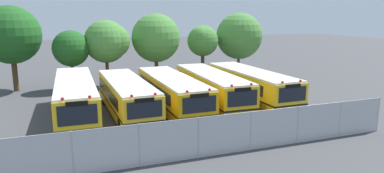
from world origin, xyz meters
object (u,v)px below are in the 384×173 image
tree_1 (71,49)px  school_bus_0 (75,97)px  tree_2 (108,41)px  tree_5 (239,36)px  school_bus_3 (211,88)px  school_bus_4 (250,85)px  tree_4 (202,40)px  tree_3 (157,38)px  school_bus_2 (172,92)px  traffic_cone (124,157)px  tree_0 (13,35)px  school_bus_1 (127,96)px

tree_1 → school_bus_0: bearing=-90.6°
tree_2 → tree_5: tree_5 is taller
school_bus_3 → tree_2: size_ratio=1.67×
school_bus_0 → school_bus_4: bearing=-178.9°
school_bus_3 → tree_4: tree_4 is taller
tree_2 → tree_3: tree_3 is taller
tree_3 → tree_5: (9.33, 0.47, -0.00)m
school_bus_2 → traffic_cone: 9.34m
tree_5 → tree_4: bearing=-174.4°
tree_0 → school_bus_2: bearing=-45.2°
school_bus_0 → traffic_cone: school_bus_0 is taller
school_bus_3 → school_bus_2: bearing=6.0°
school_bus_0 → traffic_cone: 8.39m
school_bus_3 → traffic_cone: (-7.96, -8.19, -1.08)m
school_bus_2 → tree_0: (-11.10, 11.17, 3.65)m
tree_3 → traffic_cone: (-6.64, -18.73, -4.19)m
tree_2 → tree_3: (4.92, 0.67, 0.19)m
school_bus_3 → tree_4: bearing=-106.7°
traffic_cone → tree_0: bearing=108.3°
school_bus_2 → tree_4: 13.01m
school_bus_1 → school_bus_4: 9.76m
tree_0 → school_bus_3: bearing=-37.5°
tree_2 → school_bus_4: bearing=-45.9°
tree_0 → school_bus_4: bearing=-31.8°
school_bus_2 → tree_3: 11.38m
school_bus_1 → school_bus_4: school_bus_4 is taller
school_bus_4 → tree_3: bearing=-67.1°
school_bus_1 → tree_2: 10.61m
school_bus_0 → tree_0: size_ratio=1.52×
tree_1 → tree_2: 3.43m
school_bus_0 → tree_4: size_ratio=2.03×
school_bus_2 → tree_1: 11.99m
school_bus_4 → school_bus_0: bearing=-0.6°
tree_2 → tree_0: bearing=172.6°
traffic_cone → school_bus_4: bearing=35.9°
school_bus_0 → school_bus_1: 3.31m
school_bus_0 → school_bus_2: bearing=179.3°
school_bus_3 → tree_2: bearing=-56.0°
tree_1 → tree_4: 13.16m
school_bus_4 → tree_3: 11.95m
school_bus_4 → tree_2: size_ratio=1.70×
tree_4 → traffic_cone: tree_4 is taller
school_bus_3 → school_bus_4: bearing=-178.4°
school_bus_3 → tree_0: 18.34m
school_bus_1 → school_bus_3: 6.42m
tree_2 → school_bus_0: bearing=-109.3°
tree_2 → tree_4: size_ratio=1.11×
tree_1 → tree_5: (17.62, 1.43, 0.75)m
school_bus_1 → tree_1: bearing=-73.4°
tree_2 → tree_3: size_ratio=0.91×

